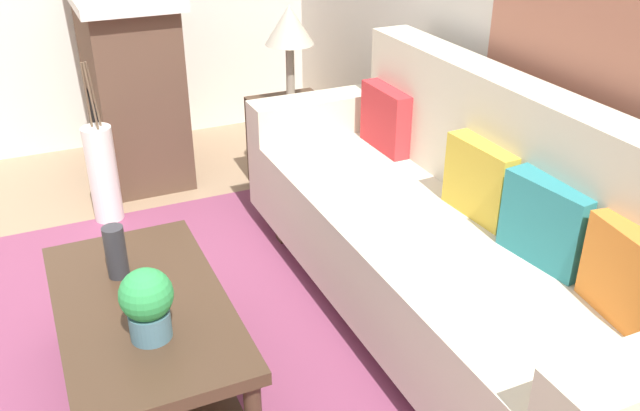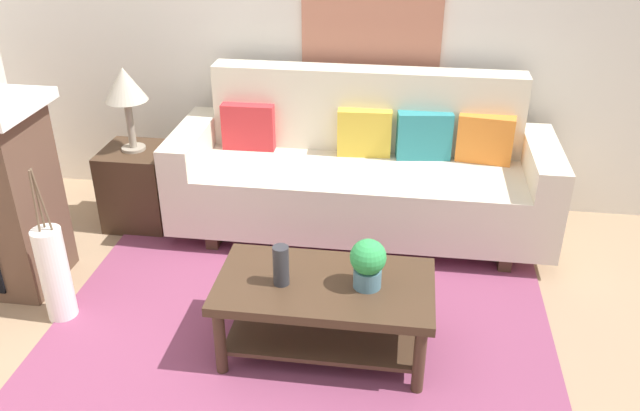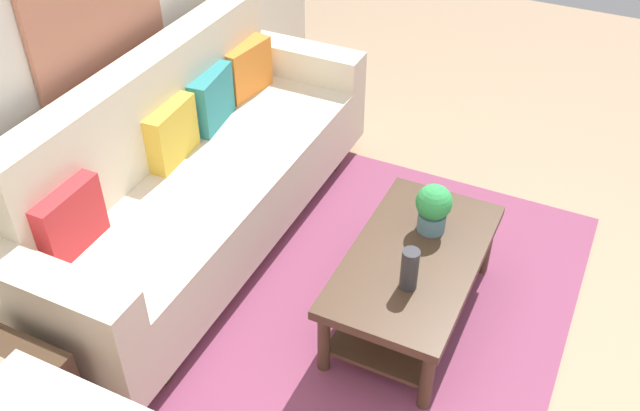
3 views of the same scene
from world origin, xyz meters
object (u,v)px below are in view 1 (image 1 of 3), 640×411
(throw_pillow_orange, at_px, (632,277))
(floor_vase, at_px, (103,175))
(throw_pillow_crimson, at_px, (388,118))
(throw_pillow_mustard, at_px, (482,180))
(throw_pillow_teal, at_px, (548,222))
(couch, at_px, (452,237))
(table_lamp, at_px, (289,29))
(coffee_table, at_px, (145,328))
(tabletop_vase, at_px, (116,252))
(fireplace, at_px, (131,84))
(potted_plant_tabletop, at_px, (147,302))
(side_table, at_px, (292,146))

(throw_pillow_orange, relative_size, floor_vase, 0.64)
(floor_vase, bearing_deg, throw_pillow_crimson, 59.57)
(throw_pillow_mustard, height_order, throw_pillow_teal, same)
(couch, distance_m, table_lamp, 1.65)
(table_lamp, bearing_deg, throw_pillow_mustard, 8.44)
(table_lamp, relative_size, floor_vase, 1.01)
(table_lamp, bearing_deg, floor_vase, -92.10)
(throw_pillow_crimson, relative_size, table_lamp, 0.63)
(couch, height_order, throw_pillow_orange, couch)
(couch, distance_m, throw_pillow_orange, 0.84)
(couch, height_order, throw_pillow_crimson, couch)
(floor_vase, bearing_deg, coffee_table, -2.75)
(throw_pillow_teal, distance_m, floor_vase, 2.44)
(throw_pillow_mustard, relative_size, throw_pillow_orange, 1.00)
(throw_pillow_mustard, distance_m, throw_pillow_teal, 0.40)
(tabletop_vase, bearing_deg, fireplace, 167.60)
(throw_pillow_mustard, xyz_separation_m, throw_pillow_orange, (0.80, 0.00, 0.00))
(throw_pillow_mustard, height_order, table_lamp, table_lamp)
(couch, bearing_deg, tabletop_vase, -102.18)
(coffee_table, bearing_deg, floor_vase, 177.25)
(coffee_table, relative_size, floor_vase, 1.94)
(throw_pillow_crimson, distance_m, floor_vase, 1.61)
(table_lamp, bearing_deg, coffee_table, -38.99)
(couch, distance_m, tabletop_vase, 1.37)
(throw_pillow_mustard, relative_size, throw_pillow_teal, 1.00)
(potted_plant_tabletop, bearing_deg, coffee_table, 178.40)
(couch, relative_size, tabletop_vase, 11.72)
(coffee_table, bearing_deg, throw_pillow_teal, 71.57)
(throw_pillow_crimson, distance_m, throw_pillow_orange, 1.59)
(throw_pillow_teal, distance_m, tabletop_vase, 1.62)
(side_table, bearing_deg, throw_pillow_teal, 6.73)
(coffee_table, bearing_deg, tabletop_vase, -169.18)
(coffee_table, relative_size, tabletop_vase, 5.16)
(throw_pillow_crimson, xyz_separation_m, floor_vase, (-0.79, -1.35, -0.40))
(throw_pillow_mustard, distance_m, table_lamp, 1.60)
(throw_pillow_teal, bearing_deg, tabletop_vase, -115.17)
(fireplace, bearing_deg, coffee_table, -10.15)
(couch, xyz_separation_m, fireplace, (-2.22, -0.91, 0.15))
(potted_plant_tabletop, distance_m, fireplace, 2.39)
(throw_pillow_teal, relative_size, table_lamp, 0.63)
(side_table, bearing_deg, table_lamp, 0.00)
(table_lamp, distance_m, fireplace, 1.13)
(throw_pillow_orange, height_order, floor_vase, throw_pillow_orange)
(couch, height_order, floor_vase, couch)
(throw_pillow_mustard, xyz_separation_m, fireplace, (-2.22, -1.04, -0.09))
(throw_pillow_mustard, relative_size, coffee_table, 0.33)
(throw_pillow_mustard, bearing_deg, couch, -90.00)
(throw_pillow_crimson, distance_m, potted_plant_tabletop, 1.71)
(throw_pillow_crimson, relative_size, tabletop_vase, 1.69)
(table_lamp, bearing_deg, side_table, 0.00)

